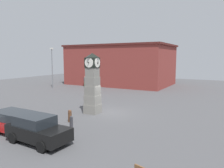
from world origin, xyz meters
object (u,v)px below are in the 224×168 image
bollard_near_tower (71,122)px  pedestrian_near_bench (85,81)px  bollard_mid_row (70,116)px  car_near_tower (14,122)px  car_by_building (37,129)px  clock_tower (93,86)px  street_lamp_far_side (52,65)px

bollard_near_tower → pedestrian_near_bench: pedestrian_near_bench is taller
bollard_mid_row → car_near_tower: car_near_tower is taller
bollard_near_tower → car_by_building: size_ratio=0.23×
clock_tower → car_near_tower: clock_tower is taller
car_near_tower → bollard_mid_row: bearing=64.3°
car_near_tower → street_lamp_far_side: (-13.02, 17.69, 3.02)m
clock_tower → bollard_near_tower: size_ratio=5.75×
bollard_near_tower → bollard_mid_row: (-1.14, 1.28, 0.02)m
bollard_mid_row → car_near_tower: 4.01m
bollard_mid_row → street_lamp_far_side: (-14.76, 14.08, 3.27)m
car_by_building → street_lamp_far_side: size_ratio=0.62×
bollard_mid_row → pedestrian_near_bench: pedestrian_near_bench is taller
clock_tower → pedestrian_near_bench: 18.63m
bollard_mid_row → car_near_tower: (-1.74, -3.61, 0.25)m
bollard_near_tower → pedestrian_near_bench: bearing=122.2°
bollard_near_tower → car_near_tower: size_ratio=0.21×
bollard_mid_row → car_near_tower: size_ratio=0.22×
car_by_building → clock_tower: bearing=96.7°
clock_tower → car_near_tower: (-1.83, -6.70, -1.73)m
street_lamp_far_side → bollard_mid_row: bearing=-43.7°
clock_tower → car_near_tower: size_ratio=1.20×
bollard_near_tower → pedestrian_near_bench: size_ratio=0.53×
clock_tower → car_by_building: (0.85, -7.25, -1.67)m
pedestrian_near_bench → bollard_mid_row: bearing=-58.5°
car_near_tower → car_by_building: bearing=-11.5°
bollard_mid_row → street_lamp_far_side: street_lamp_far_side is taller
car_near_tower → bollard_near_tower: bearing=39.0°
bollard_near_tower → street_lamp_far_side: 22.35m
street_lamp_far_side → clock_tower: bearing=-36.5°
bollard_mid_row → pedestrian_near_bench: bearing=121.5°
bollard_near_tower → pedestrian_near_bench: (-12.14, 19.26, 0.54)m
clock_tower → car_by_building: size_ratio=1.32×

